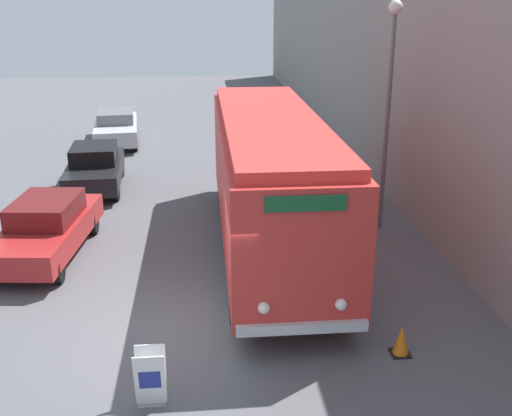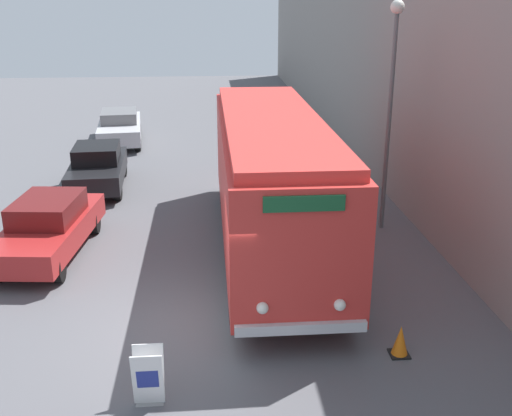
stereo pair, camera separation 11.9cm
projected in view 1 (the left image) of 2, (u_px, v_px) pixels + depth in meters
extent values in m
plane|color=#56565B|center=(190.00, 330.00, 11.98)|extent=(80.00, 80.00, 0.00)
cube|color=gray|center=(380.00, 83.00, 20.76)|extent=(0.30, 60.00, 6.89)
cylinder|color=black|center=(236.00, 298.00, 12.10)|extent=(0.28, 1.07, 1.07)
cylinder|color=black|center=(344.00, 294.00, 12.29)|extent=(0.28, 1.07, 1.07)
cylinder|color=black|center=(222.00, 187.00, 19.13)|extent=(0.28, 1.07, 1.07)
cylinder|color=black|center=(291.00, 185.00, 19.32)|extent=(0.28, 1.07, 1.07)
cube|color=red|center=(270.00, 179.00, 15.25)|extent=(2.53, 10.30, 2.74)
cube|color=red|center=(271.00, 121.00, 14.75)|extent=(2.33, 9.89, 0.24)
cube|color=silver|center=(302.00, 328.00, 10.78)|extent=(2.41, 0.12, 0.20)
sphere|color=white|center=(264.00, 308.00, 10.61)|extent=(0.22, 0.22, 0.22)
sphere|color=white|center=(341.00, 305.00, 10.72)|extent=(0.22, 0.22, 0.22)
cube|color=#19512D|center=(306.00, 203.00, 10.02)|extent=(1.39, 0.06, 0.28)
cube|color=gray|center=(152.00, 403.00, 9.82)|extent=(0.45, 0.22, 0.01)
cube|color=white|center=(150.00, 381.00, 9.57)|extent=(0.50, 0.20, 1.01)
cube|color=white|center=(151.00, 374.00, 9.73)|extent=(0.50, 0.20, 1.01)
cube|color=navy|center=(150.00, 380.00, 9.55)|extent=(0.35, 0.07, 0.35)
cylinder|color=#595E60|center=(387.00, 126.00, 16.31)|extent=(0.12, 0.12, 5.93)
sphere|color=silver|center=(396.00, 7.00, 15.28)|extent=(0.36, 0.36, 0.36)
cylinder|color=black|center=(58.00, 269.00, 13.84)|extent=(0.22, 0.67, 0.67)
cylinder|color=black|center=(41.00, 222.00, 16.74)|extent=(0.22, 0.67, 0.67)
cylinder|color=black|center=(93.00, 222.00, 16.72)|extent=(0.22, 0.67, 0.67)
cube|color=#A52323|center=(47.00, 232.00, 15.19)|extent=(2.16, 4.61, 0.60)
cube|color=#5B1313|center=(46.00, 210.00, 15.10)|extent=(1.66, 2.14, 0.55)
cylinder|color=black|center=(68.00, 193.00, 19.21)|extent=(0.22, 0.64, 0.64)
cylinder|color=black|center=(115.00, 191.00, 19.42)|extent=(0.22, 0.64, 0.64)
cylinder|color=black|center=(79.00, 170.00, 21.77)|extent=(0.22, 0.64, 0.64)
cylinder|color=black|center=(120.00, 168.00, 21.98)|extent=(0.22, 0.64, 0.64)
cube|color=black|center=(95.00, 171.00, 20.49)|extent=(2.00, 4.25, 0.63)
cube|color=black|center=(94.00, 154.00, 20.39)|extent=(1.59, 1.96, 0.56)
cylinder|color=black|center=(98.00, 146.00, 25.28)|extent=(0.22, 0.60, 0.60)
cylinder|color=black|center=(135.00, 145.00, 25.55)|extent=(0.22, 0.60, 0.60)
cylinder|color=black|center=(101.00, 130.00, 28.41)|extent=(0.22, 0.60, 0.60)
cylinder|color=black|center=(134.00, 128.00, 28.69)|extent=(0.22, 0.60, 0.60)
cube|color=#B7B7BC|center=(117.00, 129.00, 26.87)|extent=(2.28, 4.95, 0.67)
cube|color=slate|center=(116.00, 116.00, 26.79)|extent=(1.75, 2.30, 0.47)
cube|color=black|center=(400.00, 353.00, 11.17)|extent=(0.36, 0.36, 0.03)
cone|color=orange|center=(401.00, 339.00, 11.06)|extent=(0.30, 0.30, 0.57)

